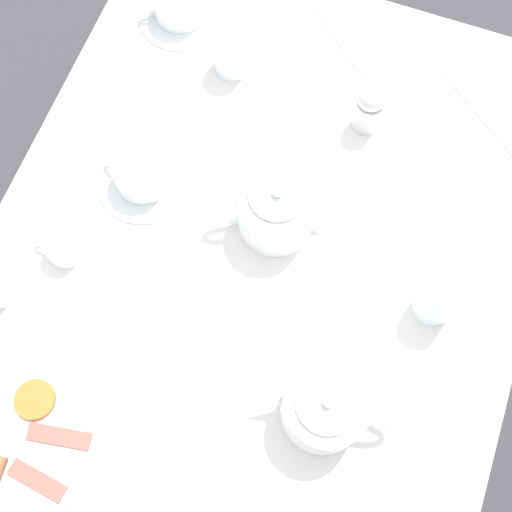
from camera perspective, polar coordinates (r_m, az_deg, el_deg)
name	(u,v)px	position (r m, az deg, el deg)	size (l,w,h in m)	color
ground_plane	(256,355)	(1.89, 0.00, -7.92)	(8.00, 8.00, 0.00)	#333338
table	(256,274)	(1.24, 0.00, -1.47)	(0.88, 1.15, 0.75)	white
breakfast_plate	(12,442)	(1.16, -18.91, -13.88)	(0.26, 0.26, 0.04)	white
teapot_near	(275,210)	(1.14, 1.55, 3.72)	(0.21, 0.12, 0.13)	white
teapot_far	(325,409)	(1.06, 5.56, -12.08)	(0.22, 0.12, 0.13)	white
teacup_with_saucer_left	(178,6)	(1.39, -6.23, 19.26)	(0.16, 0.16, 0.07)	white
teacup_with_saucer_right	(141,175)	(1.21, -9.19, 6.43)	(0.16, 0.16, 0.07)	white
water_glass_tall	(231,51)	(1.30, -1.99, 16.04)	(0.06, 0.06, 0.09)	white
wine_glass_spare	(441,296)	(1.12, 14.55, -3.15)	(0.06, 0.06, 0.12)	white
creamer_jug	(61,247)	(1.19, -15.32, 0.73)	(0.08, 0.06, 0.05)	white
pepper_grinder	(369,107)	(1.24, 9.05, 11.70)	(0.05, 0.05, 0.11)	#BCBCC1
fork_by_plate	(343,43)	(1.38, 6.94, 16.53)	(0.15, 0.13, 0.00)	silver
knife_by_plate	(482,114)	(1.34, 17.61, 10.76)	(0.17, 0.14, 0.00)	silver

